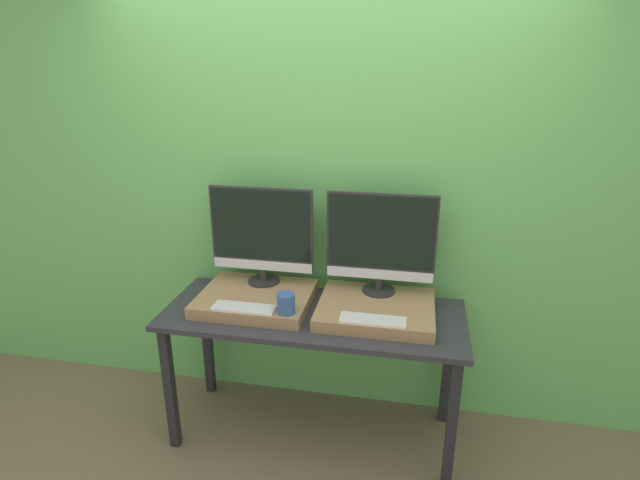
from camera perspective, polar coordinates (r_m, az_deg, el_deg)
The scene contains 10 objects.
ground_plane at distance 2.94m, azimuth -2.12°, elevation -24.93°, with size 12.00×12.00×0.00m, color #756047.
wall_back at distance 2.88m, azimuth 0.74°, elevation 4.31°, with size 8.00×0.04×2.60m.
workbench at distance 2.76m, azimuth -0.78°, elevation -9.99°, with size 1.62×0.63×0.79m.
wooden_riser_left at distance 2.82m, azimuth -7.33°, elevation -6.62°, with size 0.61×0.51×0.07m.
monitor_left at distance 2.82m, azimuth -6.68°, elevation 0.83°, with size 0.59×0.18×0.56m.
keyboard_left at distance 2.64m, azimuth -8.67°, elevation -7.62°, with size 0.33×0.10×0.01m.
mug at distance 2.56m, azimuth -3.91°, elevation -7.25°, with size 0.09×0.09×0.10m.
wooden_riser_right at distance 2.70m, azimuth 6.42°, elevation -7.85°, with size 0.61×0.51×0.07m.
monitor_right at distance 2.70m, azimuth 6.97°, elevation -0.06°, with size 0.59×0.18×0.56m.
keyboard_right at distance 2.51m, azimuth 6.06°, elevation -9.03°, with size 0.33×0.10×0.01m.
Camera 1 is at (0.50, -2.03, 2.07)m, focal length 28.00 mm.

